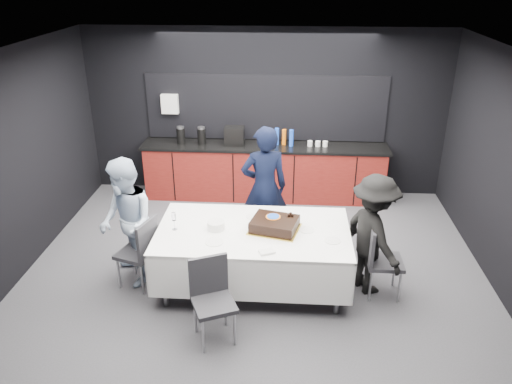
# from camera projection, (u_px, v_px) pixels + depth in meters

# --- Properties ---
(ground) EXTENTS (6.00, 6.00, 0.00)m
(ground) POSITION_uv_depth(u_px,v_px,m) (255.00, 266.00, 6.68)
(ground) COLOR #47474D
(ground) RESTS_ON ground
(room_shell) EXTENTS (6.04, 5.04, 2.82)m
(room_shell) POSITION_uv_depth(u_px,v_px,m) (255.00, 134.00, 5.90)
(room_shell) COLOR white
(room_shell) RESTS_ON ground
(kitchenette) EXTENTS (4.10, 0.64, 2.05)m
(kitchenette) POSITION_uv_depth(u_px,v_px,m) (263.00, 167.00, 8.46)
(kitchenette) COLOR #5F120F
(kitchenette) RESTS_ON ground
(party_table) EXTENTS (2.32, 1.32, 0.78)m
(party_table) POSITION_uv_depth(u_px,v_px,m) (253.00, 240.00, 6.05)
(party_table) COLOR #99999E
(party_table) RESTS_ON ground
(cake_assembly) EXTENTS (0.67, 0.59, 0.18)m
(cake_assembly) POSITION_uv_depth(u_px,v_px,m) (275.00, 224.00, 5.97)
(cake_assembly) COLOR gold
(cake_assembly) RESTS_ON party_table
(plate_stack) EXTENTS (0.21, 0.21, 0.10)m
(plate_stack) POSITION_uv_depth(u_px,v_px,m) (216.00, 225.00, 5.99)
(plate_stack) COLOR white
(plate_stack) RESTS_ON party_table
(loose_plate_near) EXTENTS (0.21, 0.21, 0.01)m
(loose_plate_near) POSITION_uv_depth(u_px,v_px,m) (214.00, 242.00, 5.73)
(loose_plate_near) COLOR white
(loose_plate_near) RESTS_ON party_table
(loose_plate_right_a) EXTENTS (0.18, 0.18, 0.01)m
(loose_plate_right_a) POSITION_uv_depth(u_px,v_px,m) (307.00, 230.00, 5.98)
(loose_plate_right_a) COLOR white
(loose_plate_right_a) RESTS_ON party_table
(loose_plate_right_b) EXTENTS (0.19, 0.19, 0.01)m
(loose_plate_right_b) POSITION_uv_depth(u_px,v_px,m) (333.00, 241.00, 5.76)
(loose_plate_right_b) COLOR white
(loose_plate_right_b) RESTS_ON party_table
(loose_plate_far) EXTENTS (0.20, 0.20, 0.01)m
(loose_plate_far) POSITION_uv_depth(u_px,v_px,m) (254.00, 217.00, 6.29)
(loose_plate_far) COLOR white
(loose_plate_far) RESTS_ON party_table
(fork_pile) EXTENTS (0.20, 0.16, 0.03)m
(fork_pile) POSITION_uv_depth(u_px,v_px,m) (267.00, 252.00, 5.51)
(fork_pile) COLOR white
(fork_pile) RESTS_ON party_table
(champagne_flute) EXTENTS (0.06, 0.06, 0.22)m
(champagne_flute) POSITION_uv_depth(u_px,v_px,m) (174.00, 218.00, 5.94)
(champagne_flute) COLOR white
(champagne_flute) RESTS_ON party_table
(chair_left) EXTENTS (0.53, 0.53, 0.92)m
(chair_left) POSITION_uv_depth(u_px,v_px,m) (141.00, 248.00, 6.07)
(chair_left) COLOR #2C2C31
(chair_left) RESTS_ON ground
(chair_right) EXTENTS (0.42, 0.42, 0.92)m
(chair_right) POSITION_uv_depth(u_px,v_px,m) (379.00, 255.00, 5.93)
(chair_right) COLOR #2C2C31
(chair_right) RESTS_ON ground
(chair_near) EXTENTS (0.55, 0.55, 0.92)m
(chair_near) POSITION_uv_depth(u_px,v_px,m) (212.00, 293.00, 5.25)
(chair_near) COLOR #2C2C31
(chair_near) RESTS_ON ground
(person_center) EXTENTS (0.72, 0.56, 1.76)m
(person_center) POSITION_uv_depth(u_px,v_px,m) (264.00, 188.00, 6.86)
(person_center) COLOR black
(person_center) RESTS_ON ground
(person_left) EXTENTS (0.94, 1.00, 1.63)m
(person_left) POSITION_uv_depth(u_px,v_px,m) (127.00, 223.00, 6.07)
(person_left) COLOR silver
(person_left) RESTS_ON ground
(person_right) EXTENTS (0.94, 1.13, 1.52)m
(person_right) POSITION_uv_depth(u_px,v_px,m) (373.00, 235.00, 5.93)
(person_right) COLOR black
(person_right) RESTS_ON ground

